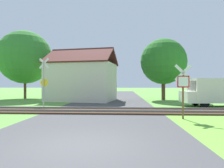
{
  "coord_description": "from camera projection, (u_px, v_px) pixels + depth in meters",
  "views": [
    {
      "loc": [
        1.25,
        -5.65,
        1.83
      ],
      "look_at": [
        0.5,
        8.24,
        1.8
      ],
      "focal_mm": 32.0,
      "sensor_mm": 36.0,
      "label": 1
    }
  ],
  "objects": [
    {
      "name": "crossing_sign_far",
      "position": [
        44.0,
        80.0,
        15.87
      ],
      "size": [
        0.87,
        0.2,
        3.89
      ],
      "rotation": [
        0.0,
        0.0,
        -0.18
      ],
      "color": "#9E9EA5",
      "rests_on": "ground"
    },
    {
      "name": "stop_sign_near",
      "position": [
        183.0,
        87.0,
        10.25
      ],
      "size": [
        0.88,
        0.16,
        2.83
      ],
      "rotation": [
        0.0,
        0.0,
        3.07
      ],
      "color": "brown",
      "rests_on": "ground"
    },
    {
      "name": "house",
      "position": [
        82.0,
        81.0,
        21.55
      ],
      "size": [
        7.75,
        6.47,
        5.64
      ],
      "rotation": [
        0.0,
        0.0,
        -0.17
      ],
      "color": "beige",
      "rests_on": "ground"
    },
    {
      "name": "road_asphalt",
      "position": [
        90.0,
        131.0,
        7.71
      ],
      "size": [
        7.36,
        80.0,
        0.01
      ],
      "primitive_type": "cube",
      "color": "#424244",
      "rests_on": "ground"
    },
    {
      "name": "rail_track",
      "position": [
        103.0,
        111.0,
        12.95
      ],
      "size": [
        60.0,
        2.6,
        0.22
      ],
      "color": "#422D1E",
      "rests_on": "ground"
    },
    {
      "name": "ground_plane",
      "position": [
        79.0,
        147.0,
        5.71
      ],
      "size": [
        160.0,
        160.0,
        0.0
      ],
      "primitive_type": "plane",
      "color": "#5B933D"
    },
    {
      "name": "tree_right",
      "position": [
        163.0,
        62.0,
        22.16
      ],
      "size": [
        5.06,
        5.06,
        6.81
      ],
      "color": "#513823",
      "rests_on": "ground"
    },
    {
      "name": "mail_truck",
      "position": [
        215.0,
        91.0,
        15.87
      ],
      "size": [
        5.05,
        2.28,
        2.24
      ],
      "rotation": [
        0.0,
        0.0,
        1.66
      ],
      "color": "silver",
      "rests_on": "ground"
    },
    {
      "name": "tree_left",
      "position": [
        25.0,
        57.0,
        24.15
      ],
      "size": [
        6.38,
        6.38,
        8.2
      ],
      "color": "#513823",
      "rests_on": "ground"
    }
  ]
}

